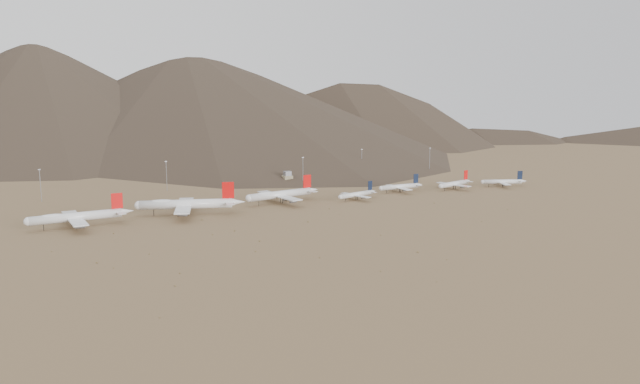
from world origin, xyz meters
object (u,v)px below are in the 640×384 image
widebody_west (77,217)px  widebody_east (281,194)px  control_tower (287,178)px  narrowbody_b (401,187)px  widebody_centre (187,204)px  narrowbody_a (357,194)px

widebody_west → widebody_east: 149.74m
widebody_west → control_tower: 215.33m
widebody_west → narrowbody_b: widebody_west is taller
narrowbody_b → control_tower: (-68.40, 82.21, 0.60)m
widebody_west → control_tower: (190.51, 100.36, -1.53)m
widebody_east → control_tower: bearing=53.1°
narrowbody_b → widebody_centre: bearing=-176.9°
widebody_west → widebody_centre: 72.67m
narrowbody_a → narrowbody_b: (50.85, 14.56, 0.31)m
widebody_centre → control_tower: (118.10, 94.32, -2.48)m
widebody_centre → narrowbody_b: widebody_centre is taller
widebody_west → narrowbody_b: size_ratio=1.52×
narrowbody_a → widebody_east: bearing=151.2°
widebody_centre → widebody_east: 77.18m
widebody_centre → control_tower: size_ratio=6.13×
widebody_west → narrowbody_a: size_ratio=1.66×
widebody_east → control_tower: (41.88, 82.23, -1.46)m
widebody_west → widebody_east: widebody_west is taller
widebody_centre → control_tower: bearing=56.5°
narrowbody_b → control_tower: bearing=129.1°
widebody_east → narrowbody_a: widebody_east is taller
widebody_east → widebody_west: bearing=177.0°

